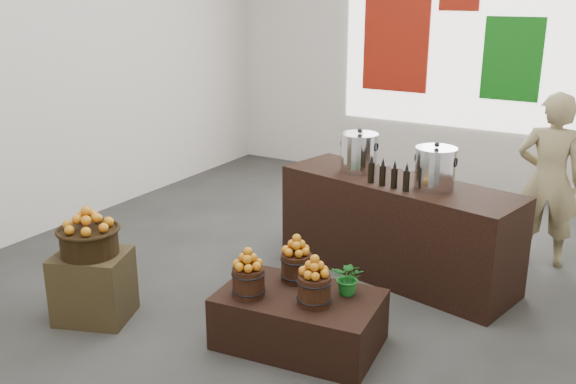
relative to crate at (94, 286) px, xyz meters
The scene contains 22 objects.
ground 1.88m from the crate, 54.31° to the left, with size 7.00×7.00×0.00m, color #3D3D3B.
back_wall 5.41m from the crate, 77.77° to the left, with size 6.00×0.04×4.00m, color silver.
back_opening 5.46m from the crate, 74.48° to the left, with size 3.20×0.02×2.40m, color white.
deco_red_left 5.26m from the crate, 84.42° to the left, with size 0.90×0.04×1.40m, color maroon.
deco_green_right 5.55m from the crate, 68.26° to the left, with size 0.70×0.04×1.00m, color #0F6612.
crate is the anchor object (origin of this frame).
wicker_basket 0.38m from the crate, ahead, with size 0.44×0.44×0.20m, color black.
apples_in_basket 0.57m from the crate, ahead, with size 0.34×0.34×0.18m, color #9D1205, non-canonical shape.
display_table 1.67m from the crate, 16.90° to the left, with size 1.16×0.71×0.40m, color black.
apple_bucket_front_left 1.34m from the crate, 12.65° to the left, with size 0.23×0.23×0.21m, color #37190F.
apples_in_bucket_front_left 1.38m from the crate, 12.65° to the left, with size 0.17×0.17×0.16m, color #9D1205, non-canonical shape.
apple_bucket_front_right 1.82m from the crate, 13.24° to the left, with size 0.23×0.23×0.21m, color #37190F.
apples_in_bucket_front_right 1.85m from the crate, 13.24° to the left, with size 0.17×0.17×0.16m, color #9D1205, non-canonical shape.
apple_bucket_rear 1.62m from the crate, 25.17° to the left, with size 0.23×0.23×0.21m, color #37190F.
apples_in_bucket_rear 1.66m from the crate, 25.17° to the left, with size 0.17×0.17×0.16m, color #9D1205, non-canonical shape.
herb_garnish_right 2.03m from the crate, 19.65° to the left, with size 0.24×0.21×0.26m, color #166A1E.
herb_garnish_left 1.27m from the crate, 25.45° to the left, with size 0.14×0.11×0.25m, color #166A1E.
counter 2.66m from the crate, 49.00° to the left, with size 2.19×0.70×0.90m, color black.
stock_pot_left 2.59m from the crate, 58.14° to the left, with size 0.34×0.34×0.34m, color silver.
stock_pot_center 2.95m from the crate, 42.83° to the left, with size 0.34×0.34×0.34m, color silver.
oil_cruets 2.58m from the crate, 46.55° to the left, with size 0.32×0.06×0.25m, color black, non-canonical shape.
shopper 4.14m from the crate, 46.08° to the left, with size 0.60×0.39×1.65m, color #8B7D55.
Camera 1 is at (2.58, -4.68, 2.52)m, focal length 40.00 mm.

